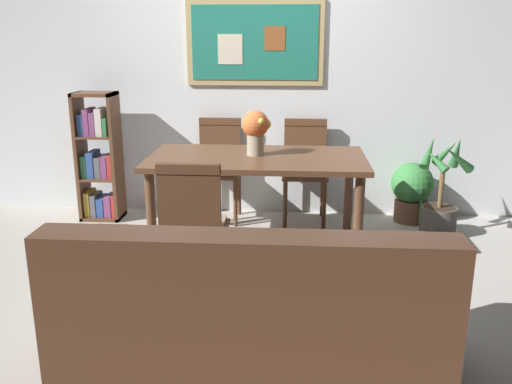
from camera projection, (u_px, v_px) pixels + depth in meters
The scene contains 11 objects.
ground_plane at pixel (239, 281), 3.81m from camera, with size 12.00×12.00×0.00m, color #B7B2A8.
wall_back_with_painting at pixel (255, 73), 5.00m from camera, with size 5.20×0.14×2.60m.
dining_table at pixel (257, 169), 4.16m from camera, with size 1.63×0.89×0.76m.
dining_chair_near_left at pixel (193, 219), 3.42m from camera, with size 0.40×0.41×0.91m.
dining_chair_far_left at pixel (219, 161), 5.00m from camera, with size 0.40×0.41×0.91m.
dining_chair_far_right at pixel (305, 162), 4.95m from camera, with size 0.40×0.41×0.91m.
leather_couch at pixel (251, 319), 2.66m from camera, with size 1.80×0.84×0.84m.
bookshelf at pixel (99, 161), 4.98m from camera, with size 0.36×0.28×1.15m.
potted_ivy at pixel (412, 190), 4.95m from camera, with size 0.37×0.37×0.61m.
potted_palm at pixel (440, 203), 4.57m from camera, with size 0.44×0.44×0.87m.
flower_vase at pixel (256, 129), 4.12m from camera, with size 0.22×0.20×0.34m.
Camera 1 is at (0.36, -3.48, 1.64)m, focal length 38.69 mm.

